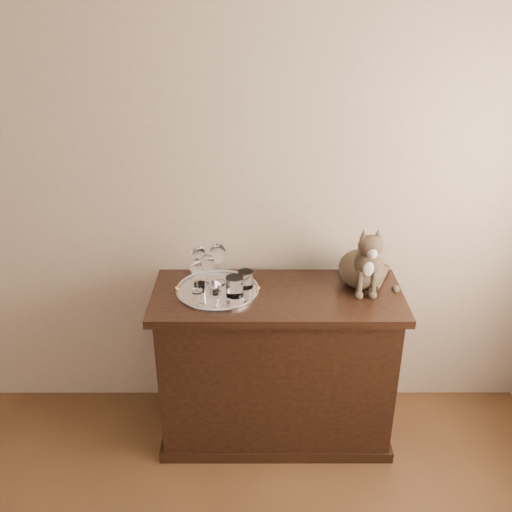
{
  "coord_description": "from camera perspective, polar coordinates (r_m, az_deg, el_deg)",
  "views": [
    {
      "loc": [
        0.5,
        -0.43,
        2.2
      ],
      "look_at": [
        0.5,
        1.95,
        1.04
      ],
      "focal_mm": 40.0,
      "sensor_mm": 36.0,
      "label": 1
    }
  ],
  "objects": [
    {
      "name": "wine_glass_a",
      "position": [
        2.75,
        -5.7,
        -0.97
      ],
      "size": [
        0.08,
        0.08,
        0.2
      ],
      "primitive_type": null,
      "color": "silver",
      "rests_on": "tray"
    },
    {
      "name": "sideboard",
      "position": [
        2.96,
        2.02,
        -10.93
      ],
      "size": [
        1.2,
        0.5,
        0.85
      ],
      "primitive_type": null,
      "color": "black",
      "rests_on": "ground"
    },
    {
      "name": "tumbler_b",
      "position": [
        2.63,
        -4.32,
        -3.72
      ],
      "size": [
        0.08,
        0.08,
        0.09
      ],
      "primitive_type": "cylinder",
      "color": "white",
      "rests_on": "tray"
    },
    {
      "name": "tray",
      "position": [
        2.74,
        -3.86,
        -3.5
      ],
      "size": [
        0.4,
        0.4,
        0.01
      ],
      "primitive_type": "cylinder",
      "color": "silver",
      "rests_on": "sideboard"
    },
    {
      "name": "cat",
      "position": [
        2.77,
        10.66,
        0.32
      ],
      "size": [
        0.35,
        0.33,
        0.34
      ],
      "primitive_type": null,
      "rotation": [
        0.0,
        0.0,
        0.02
      ],
      "color": "#4B3E2C",
      "rests_on": "sideboard"
    },
    {
      "name": "tumbler_a",
      "position": [
        2.67,
        -2.15,
        -3.06
      ],
      "size": [
        0.08,
        0.08,
        0.09
      ],
      "primitive_type": "cylinder",
      "color": "white",
      "rests_on": "tray"
    },
    {
      "name": "tumbler_c",
      "position": [
        2.74,
        -1.06,
        -2.34
      ],
      "size": [
        0.07,
        0.07,
        0.08
      ],
      "primitive_type": "cylinder",
      "color": "white",
      "rests_on": "tray"
    },
    {
      "name": "wine_glass_d",
      "position": [
        2.7,
        -4.85,
        -1.63
      ],
      "size": [
        0.07,
        0.07,
        0.19
      ],
      "primitive_type": null,
      "color": "white",
      "rests_on": "tray"
    },
    {
      "name": "wine_glass_c",
      "position": [
        2.7,
        -5.97,
        -1.92
      ],
      "size": [
        0.07,
        0.07,
        0.17
      ],
      "primitive_type": null,
      "color": "white",
      "rests_on": "tray"
    },
    {
      "name": "wine_glass_b",
      "position": [
        2.75,
        -3.83,
        -0.78
      ],
      "size": [
        0.08,
        0.08,
        0.21
      ],
      "primitive_type": null,
      "color": "white",
      "rests_on": "tray"
    },
    {
      "name": "wall_back",
      "position": [
        2.85,
        -10.17,
        8.2
      ],
      "size": [
        4.0,
        0.1,
        2.7
      ],
      "primitive_type": "cube",
      "color": "tan",
      "rests_on": "ground"
    }
  ]
}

